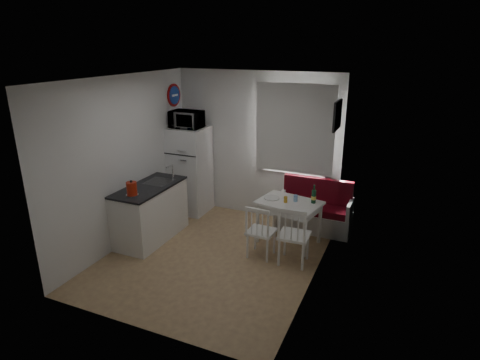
# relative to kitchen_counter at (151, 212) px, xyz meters

# --- Properties ---
(floor) EXTENTS (3.00, 3.50, 0.02)m
(floor) POSITION_rel_kitchen_counter_xyz_m (1.20, -0.16, -0.46)
(floor) COLOR #9C7753
(floor) RESTS_ON ground
(ceiling) EXTENTS (3.00, 3.50, 0.02)m
(ceiling) POSITION_rel_kitchen_counter_xyz_m (1.20, -0.16, 2.14)
(ceiling) COLOR white
(ceiling) RESTS_ON wall_back
(wall_back) EXTENTS (3.00, 0.02, 2.60)m
(wall_back) POSITION_rel_kitchen_counter_xyz_m (1.20, 1.59, 0.84)
(wall_back) COLOR white
(wall_back) RESTS_ON floor
(wall_front) EXTENTS (3.00, 0.02, 2.60)m
(wall_front) POSITION_rel_kitchen_counter_xyz_m (1.20, -1.91, 0.84)
(wall_front) COLOR white
(wall_front) RESTS_ON floor
(wall_left) EXTENTS (0.02, 3.50, 2.60)m
(wall_left) POSITION_rel_kitchen_counter_xyz_m (-0.30, -0.16, 0.84)
(wall_left) COLOR white
(wall_left) RESTS_ON floor
(wall_right) EXTENTS (0.02, 3.50, 2.60)m
(wall_right) POSITION_rel_kitchen_counter_xyz_m (2.70, -0.16, 0.84)
(wall_right) COLOR white
(wall_right) RESTS_ON floor
(window) EXTENTS (1.22, 0.06, 1.47)m
(window) POSITION_rel_kitchen_counter_xyz_m (1.90, 1.56, 1.17)
(window) COLOR white
(window) RESTS_ON wall_back
(curtain) EXTENTS (1.35, 0.02, 1.50)m
(curtain) POSITION_rel_kitchen_counter_xyz_m (1.90, 1.49, 1.22)
(curtain) COLOR silver
(curtain) RESTS_ON wall_back
(kitchen_counter) EXTENTS (0.62, 1.32, 1.16)m
(kitchen_counter) POSITION_rel_kitchen_counter_xyz_m (0.00, 0.00, 0.00)
(kitchen_counter) COLOR white
(kitchen_counter) RESTS_ON floor
(wall_sign) EXTENTS (0.03, 0.40, 0.40)m
(wall_sign) POSITION_rel_kitchen_counter_xyz_m (-0.27, 1.29, 1.69)
(wall_sign) COLOR #1B40A4
(wall_sign) RESTS_ON wall_left
(picture_frame) EXTENTS (0.04, 0.52, 0.42)m
(picture_frame) POSITION_rel_kitchen_counter_xyz_m (2.67, 0.94, 1.59)
(picture_frame) COLOR black
(picture_frame) RESTS_ON wall_right
(bench) EXTENTS (1.23, 0.47, 0.88)m
(bench) POSITION_rel_kitchen_counter_xyz_m (2.35, 1.35, -0.16)
(bench) COLOR white
(bench) RESTS_ON floor
(dining_table) EXTENTS (1.04, 0.82, 0.70)m
(dining_table) POSITION_rel_kitchen_counter_xyz_m (2.09, 0.72, 0.17)
(dining_table) COLOR white
(dining_table) RESTS_ON floor
(chair_left) EXTENTS (0.40, 0.38, 0.44)m
(chair_left) POSITION_rel_kitchen_counter_xyz_m (1.84, 0.07, 0.05)
(chair_left) COLOR white
(chair_left) RESTS_ON floor
(chair_right) EXTENTS (0.44, 0.42, 0.48)m
(chair_right) POSITION_rel_kitchen_counter_xyz_m (2.34, 0.06, 0.10)
(chair_right) COLOR white
(chair_right) RESTS_ON floor
(fridge) EXTENTS (0.64, 0.64, 1.60)m
(fridge) POSITION_rel_kitchen_counter_xyz_m (0.02, 1.24, 0.35)
(fridge) COLOR white
(fridge) RESTS_ON floor
(microwave) EXTENTS (0.55, 0.37, 0.30)m
(microwave) POSITION_rel_kitchen_counter_xyz_m (0.02, 1.19, 1.30)
(microwave) COLOR white
(microwave) RESTS_ON fridge
(kettle) EXTENTS (0.18, 0.18, 0.24)m
(kettle) POSITION_rel_kitchen_counter_xyz_m (0.05, -0.47, 0.57)
(kettle) COLOR #B4230E
(kettle) RESTS_ON kitchen_counter
(wine_bottle) EXTENTS (0.07, 0.07, 0.29)m
(wine_bottle) POSITION_rel_kitchen_counter_xyz_m (2.44, 0.82, 0.39)
(wine_bottle) COLOR #143F24
(wine_bottle) RESTS_ON dining_table
(drinking_glass_orange) EXTENTS (0.06, 0.06, 0.09)m
(drinking_glass_orange) POSITION_rel_kitchen_counter_xyz_m (2.04, 0.67, 0.29)
(drinking_glass_orange) COLOR gold
(drinking_glass_orange) RESTS_ON dining_table
(drinking_glass_blue) EXTENTS (0.06, 0.06, 0.11)m
(drinking_glass_blue) POSITION_rel_kitchen_counter_xyz_m (2.17, 0.77, 0.30)
(drinking_glass_blue) COLOR #88B3E8
(drinking_glass_blue) RESTS_ON dining_table
(plate) EXTENTS (0.25, 0.25, 0.02)m
(plate) POSITION_rel_kitchen_counter_xyz_m (1.79, 0.74, 0.25)
(plate) COLOR white
(plate) RESTS_ON dining_table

